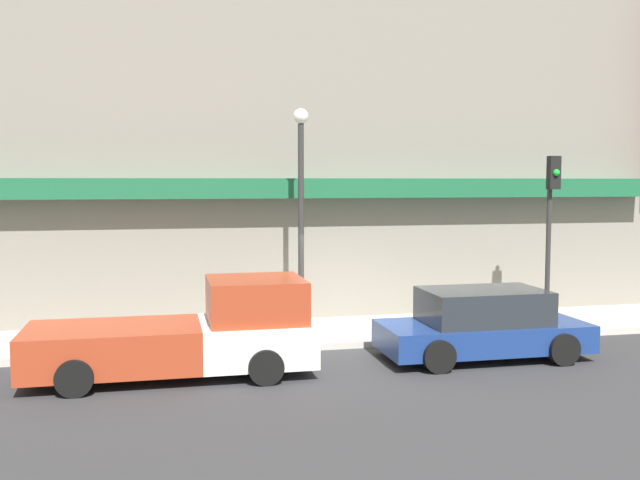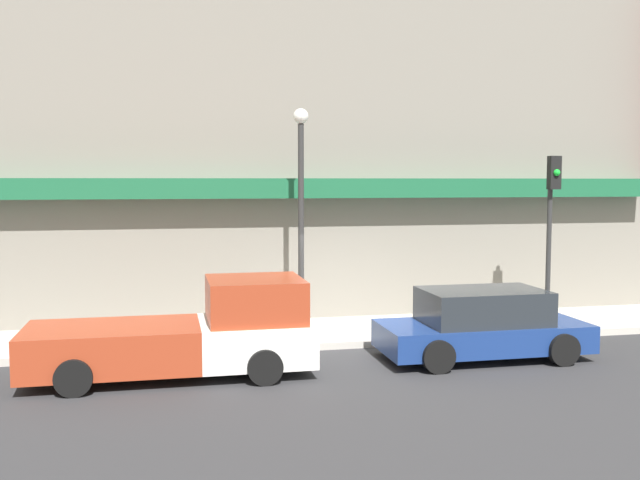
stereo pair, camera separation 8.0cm
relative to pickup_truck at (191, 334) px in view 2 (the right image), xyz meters
The scene contains 8 objects.
ground_plane 4.04m from the pickup_truck, 20.82° to the left, with size 80.00×80.00×0.00m, color #2D2D30.
sidewalk 4.74m from the pickup_truck, 37.72° to the left, with size 36.00×2.91×0.16m.
building 8.29m from the pickup_truck, 57.37° to the left, with size 19.80×3.80×10.87m.
pickup_truck is the anchor object (origin of this frame).
parked_car 6.07m from the pickup_truck, ahead, with size 4.36×2.04×1.47m.
fire_hydrant 5.97m from the pickup_truck, 18.45° to the left, with size 0.22×0.22×0.72m.
street_lamp 4.68m from the pickup_truck, 45.60° to the left, with size 0.36×0.36×5.28m.
traffic_light 9.15m from the pickup_truck, 12.11° to the left, with size 0.28×0.42×4.19m.
Camera 2 is at (-4.15, -15.18, 3.75)m, focal length 40.00 mm.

